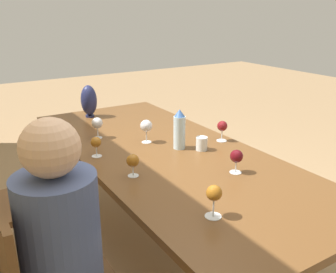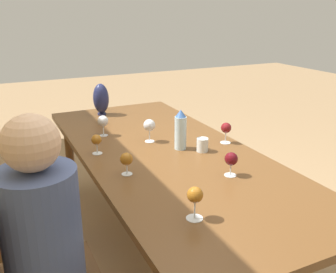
# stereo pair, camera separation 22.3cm
# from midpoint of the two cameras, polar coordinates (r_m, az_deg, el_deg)

# --- Properties ---
(ground_plane) EXTENTS (14.00, 14.00, 0.00)m
(ground_plane) POSITION_cam_midpoint_polar(r_m,az_deg,el_deg) (2.65, 2.33, -17.60)
(ground_plane) COLOR #937551
(dining_table) EXTENTS (2.35, 0.99, 0.75)m
(dining_table) POSITION_cam_midpoint_polar(r_m,az_deg,el_deg) (2.31, 2.56, -3.87)
(dining_table) COLOR brown
(dining_table) RESTS_ON ground_plane
(water_bottle) EXTENTS (0.07, 0.07, 0.25)m
(water_bottle) POSITION_cam_midpoint_polar(r_m,az_deg,el_deg) (2.29, 4.67, 0.97)
(water_bottle) COLOR silver
(water_bottle) RESTS_ON dining_table
(water_tumbler) EXTENTS (0.07, 0.07, 0.08)m
(water_tumbler) POSITION_cam_midpoint_polar(r_m,az_deg,el_deg) (2.28, 8.06, -1.32)
(water_tumbler) COLOR silver
(water_tumbler) RESTS_ON dining_table
(vase) EXTENTS (0.13, 0.13, 0.26)m
(vase) POSITION_cam_midpoint_polar(r_m,az_deg,el_deg) (3.06, -8.13, 5.69)
(vase) COLOR #1E234C
(vase) RESTS_ON dining_table
(wine_glass_0) EXTENTS (0.07, 0.07, 0.12)m
(wine_glass_0) POSITION_cam_midpoint_polar(r_m,az_deg,el_deg) (1.94, -3.09, -3.58)
(wine_glass_0) COLOR silver
(wine_glass_0) RESTS_ON dining_table
(wine_glass_1) EXTENTS (0.08, 0.08, 0.15)m
(wine_glass_1) POSITION_cam_midpoint_polar(r_m,az_deg,el_deg) (2.41, -0.21, 1.62)
(wine_glass_1) COLOR silver
(wine_glass_1) RESTS_ON dining_table
(wine_glass_2) EXTENTS (0.07, 0.07, 0.13)m
(wine_glass_2) POSITION_cam_midpoint_polar(r_m,az_deg,el_deg) (1.97, 12.84, -3.50)
(wine_glass_2) COLOR silver
(wine_glass_2) RESTS_ON dining_table
(wine_glass_3) EXTENTS (0.07, 0.07, 0.14)m
(wine_glass_3) POSITION_cam_midpoint_polar(r_m,az_deg,el_deg) (2.54, -7.43, 2.27)
(wine_glass_3) COLOR silver
(wine_glass_3) RESTS_ON dining_table
(wine_glass_4) EXTENTS (0.07, 0.07, 0.14)m
(wine_glass_4) POSITION_cam_midpoint_polar(r_m,az_deg,el_deg) (1.55, 8.33, -9.07)
(wine_glass_4) COLOR silver
(wine_glass_4) RESTS_ON dining_table
(wine_glass_5) EXTENTS (0.06, 0.06, 0.12)m
(wine_glass_5) POSITION_cam_midpoint_polar(r_m,az_deg,el_deg) (2.23, -8.06, -0.61)
(wine_glass_5) COLOR silver
(wine_glass_5) RESTS_ON dining_table
(wine_glass_6) EXTENTS (0.07, 0.07, 0.14)m
(wine_glass_6) POSITION_cam_midpoint_polar(r_m,az_deg,el_deg) (2.43, 11.46, 1.16)
(wine_glass_6) COLOR silver
(wine_glass_6) RESTS_ON dining_table
(chair_far) EXTENTS (0.44, 0.44, 0.92)m
(chair_far) POSITION_cam_midpoint_polar(r_m,az_deg,el_deg) (2.49, -20.11, -7.92)
(chair_far) COLOR brown
(chair_far) RESTS_ON ground_plane
(person_near) EXTENTS (0.32, 0.32, 1.21)m
(person_near) POSITION_cam_midpoint_polar(r_m,az_deg,el_deg) (1.65, -14.23, -15.50)
(person_near) COLOR #2D2D38
(person_near) RESTS_ON ground_plane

